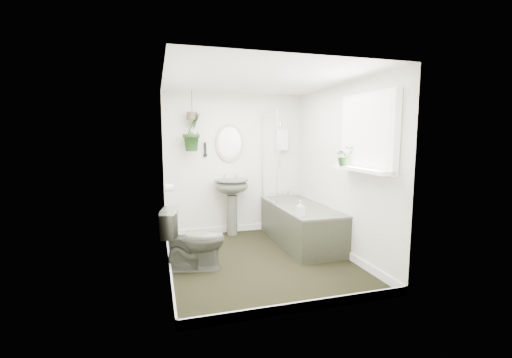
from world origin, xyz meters
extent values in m
cube|color=black|center=(0.00, 0.00, -0.01)|extent=(2.30, 2.80, 0.02)
cube|color=white|center=(0.00, 0.00, 2.31)|extent=(2.30, 2.80, 0.02)
cube|color=white|center=(0.00, 1.41, 1.15)|extent=(2.30, 0.02, 2.30)
cube|color=white|center=(0.00, -1.41, 1.15)|extent=(2.30, 0.02, 2.30)
cube|color=white|center=(-1.16, 0.00, 1.15)|extent=(0.02, 2.80, 2.30)
cube|color=white|center=(1.16, 0.00, 1.15)|extent=(0.02, 2.80, 2.30)
cube|color=white|center=(0.00, 0.00, 0.05)|extent=(2.30, 2.80, 0.10)
cube|color=white|center=(0.80, 1.34, 1.55)|extent=(0.20, 0.10, 0.35)
ellipsoid|color=tan|center=(-0.09, 1.37, 1.50)|extent=(0.46, 0.03, 0.62)
cylinder|color=black|center=(-0.49, 1.36, 1.40)|extent=(0.04, 0.04, 0.22)
cylinder|color=white|center=(-1.10, 0.70, 0.90)|extent=(0.11, 0.11, 0.11)
cube|color=white|center=(1.09, -0.70, 1.65)|extent=(0.08, 1.00, 0.90)
cube|color=white|center=(1.02, -0.70, 1.23)|extent=(0.18, 1.00, 0.04)
cube|color=white|center=(1.04, -0.70, 1.65)|extent=(0.01, 0.86, 0.76)
imported|color=#4D5045|center=(-0.85, -0.07, 0.38)|extent=(0.81, 0.56, 0.75)
imported|color=black|center=(0.97, -0.40, 1.37)|extent=(0.23, 0.21, 0.24)
imported|color=black|center=(-0.70, 1.25, 1.68)|extent=(0.41, 0.42, 0.60)
imported|color=black|center=(0.51, -0.14, 0.68)|extent=(0.10, 0.10, 0.21)
cylinder|color=#483E32|center=(-0.70, 1.25, 1.92)|extent=(0.16, 0.16, 0.12)
camera|label=1|loc=(-1.26, -4.13, 1.62)|focal=24.00mm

